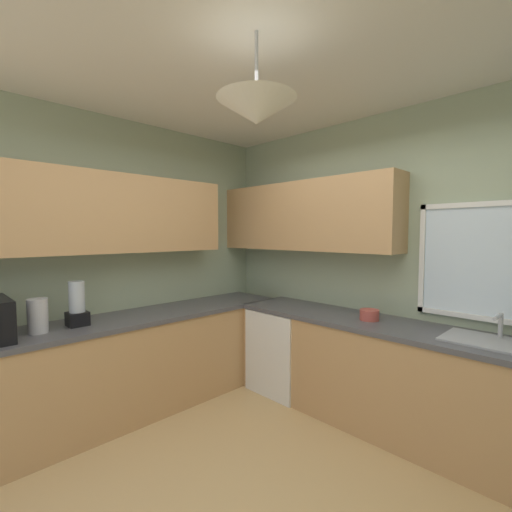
{
  "coord_description": "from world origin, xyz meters",
  "views": [
    {
      "loc": [
        1.39,
        -1.37,
        1.62
      ],
      "look_at": [
        -0.72,
        0.71,
        1.43
      ],
      "focal_mm": 24.58,
      "sensor_mm": 36.0,
      "label": 1
    }
  ],
  "objects_px": {
    "dishwasher": "(286,349)",
    "sink_assembly": "(495,342)",
    "blender_appliance": "(77,306)",
    "bowl": "(369,315)",
    "kettle": "(38,316)"
  },
  "relations": [
    {
      "from": "sink_assembly",
      "to": "bowl",
      "type": "distance_m",
      "value": 0.91
    },
    {
      "from": "kettle",
      "to": "blender_appliance",
      "type": "xyz_separation_m",
      "value": [
        -0.02,
        0.28,
        0.03
      ]
    },
    {
      "from": "dishwasher",
      "to": "bowl",
      "type": "bearing_deg",
      "value": 1.89
    },
    {
      "from": "kettle",
      "to": "bowl",
      "type": "xyz_separation_m",
      "value": [
        1.55,
        2.12,
        -0.08
      ]
    },
    {
      "from": "dishwasher",
      "to": "sink_assembly",
      "type": "height_order",
      "value": "sink_assembly"
    },
    {
      "from": "bowl",
      "to": "blender_appliance",
      "type": "distance_m",
      "value": 2.42
    },
    {
      "from": "kettle",
      "to": "bowl",
      "type": "distance_m",
      "value": 2.63
    },
    {
      "from": "dishwasher",
      "to": "kettle",
      "type": "distance_m",
      "value": 2.27
    },
    {
      "from": "sink_assembly",
      "to": "blender_appliance",
      "type": "height_order",
      "value": "blender_appliance"
    },
    {
      "from": "sink_assembly",
      "to": "blender_appliance",
      "type": "relative_size",
      "value": 1.73
    },
    {
      "from": "kettle",
      "to": "bowl",
      "type": "height_order",
      "value": "kettle"
    },
    {
      "from": "dishwasher",
      "to": "sink_assembly",
      "type": "xyz_separation_m",
      "value": [
        1.81,
        0.04,
        0.47
      ]
    },
    {
      "from": "kettle",
      "to": "bowl",
      "type": "relative_size",
      "value": 1.59
    },
    {
      "from": "bowl",
      "to": "sink_assembly",
      "type": "bearing_deg",
      "value": 0.4
    },
    {
      "from": "dishwasher",
      "to": "sink_assembly",
      "type": "relative_size",
      "value": 1.35
    }
  ]
}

